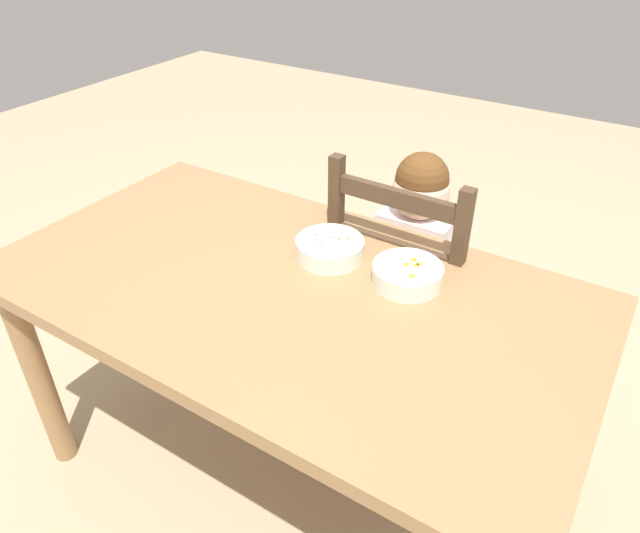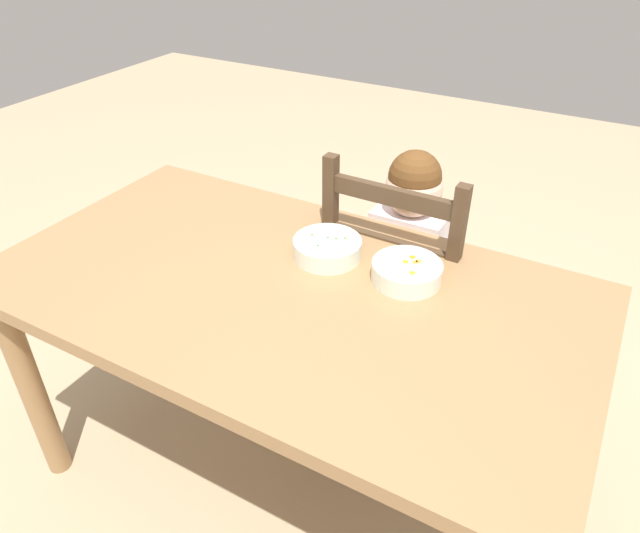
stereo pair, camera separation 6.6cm
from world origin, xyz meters
The scene contains 7 objects.
ground_plane centered at (0.00, 0.00, 0.00)m, with size 8.00×8.00×0.00m, color tan.
dining_table centered at (0.00, 0.00, 0.65)m, with size 1.52×0.84×0.76m.
dining_chair centered at (0.14, 0.46, 0.46)m, with size 0.43×0.43×0.97m.
child_figure centered at (0.14, 0.46, 0.64)m, with size 0.32×0.31×0.96m.
bowl_of_peas centered at (0.03, 0.17, 0.78)m, with size 0.18×0.18×0.05m.
bowl_of_carrots centered at (0.26, 0.17, 0.78)m, with size 0.18×0.18×0.05m.
spoon centered at (0.18, 0.19, 0.76)m, with size 0.11×0.11×0.01m.
Camera 2 is at (0.66, -1.00, 1.61)m, focal length 32.72 mm.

